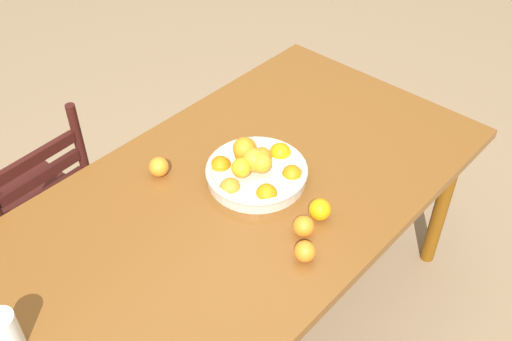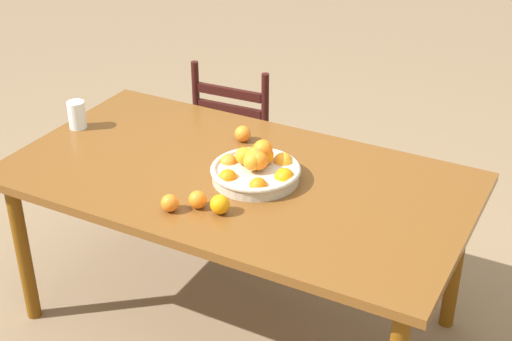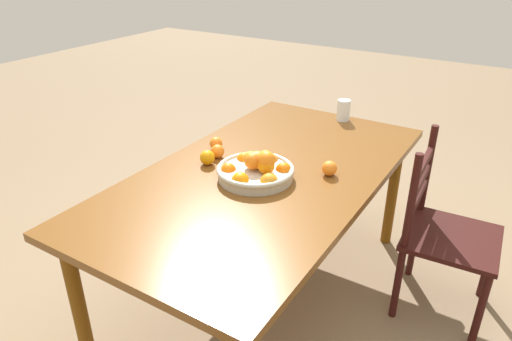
# 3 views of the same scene
# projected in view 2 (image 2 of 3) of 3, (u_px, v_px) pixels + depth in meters

# --- Properties ---
(ground_plane) EXTENTS (12.00, 12.00, 0.00)m
(ground_plane) POSITION_uv_depth(u_px,v_px,m) (239.00, 319.00, 3.24)
(ground_plane) COLOR #846C50
(dining_table) EXTENTS (1.82, 0.99, 0.73)m
(dining_table) POSITION_uv_depth(u_px,v_px,m) (237.00, 190.00, 2.92)
(dining_table) COLOR brown
(dining_table) RESTS_ON ground
(chair_near_window) EXTENTS (0.45, 0.45, 0.90)m
(chair_near_window) POSITION_uv_depth(u_px,v_px,m) (243.00, 144.00, 3.78)
(chair_near_window) COLOR black
(chair_near_window) RESTS_ON ground
(fruit_bowl) EXTENTS (0.35, 0.35, 0.15)m
(fruit_bowl) POSITION_uv_depth(u_px,v_px,m) (257.00, 168.00, 2.83)
(fruit_bowl) COLOR beige
(fruit_bowl) RESTS_ON dining_table
(orange_loose_0) EXTENTS (0.07, 0.07, 0.07)m
(orange_loose_0) POSITION_uv_depth(u_px,v_px,m) (170.00, 203.00, 2.64)
(orange_loose_0) COLOR orange
(orange_loose_0) RESTS_ON dining_table
(orange_loose_1) EXTENTS (0.07, 0.07, 0.07)m
(orange_loose_1) POSITION_uv_depth(u_px,v_px,m) (220.00, 204.00, 2.63)
(orange_loose_1) COLOR orange
(orange_loose_1) RESTS_ON dining_table
(orange_loose_2) EXTENTS (0.07, 0.07, 0.07)m
(orange_loose_2) POSITION_uv_depth(u_px,v_px,m) (198.00, 200.00, 2.66)
(orange_loose_2) COLOR orange
(orange_loose_2) RESTS_ON dining_table
(orange_loose_3) EXTENTS (0.07, 0.07, 0.07)m
(orange_loose_3) POSITION_uv_depth(u_px,v_px,m) (243.00, 134.00, 3.13)
(orange_loose_3) COLOR orange
(orange_loose_3) RESTS_ON dining_table
(drinking_glass) EXTENTS (0.08, 0.08, 0.12)m
(drinking_glass) POSITION_uv_depth(u_px,v_px,m) (77.00, 115.00, 3.23)
(drinking_glass) COLOR silver
(drinking_glass) RESTS_ON dining_table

